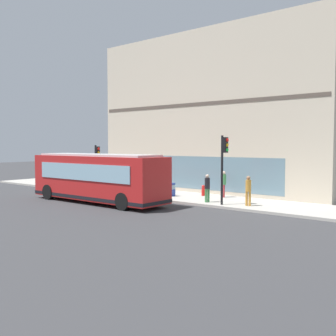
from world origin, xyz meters
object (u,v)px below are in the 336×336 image
Objects in this scene: fire_hydrant at (203,190)px; city_bus_nearside at (97,178)px; newspaper_vending_box at (171,189)px; traffic_light_down_block at (97,159)px; pedestrian_near_hydrant at (207,186)px; traffic_light_near_corner at (224,157)px; pedestrian_near_building_entrance at (248,189)px; pedestrian_walking_along_curb at (224,182)px.

city_bus_nearside is at bearing 145.54° from fire_hydrant.
fire_hydrant is at bearing -45.85° from newspaper_vending_box.
traffic_light_down_block reaches higher than city_bus_nearside.
traffic_light_near_corner is at bearing -102.25° from pedestrian_near_hydrant.
traffic_light_down_block reaches higher than pedestrian_near_building_entrance.
pedestrian_near_building_entrance is (-2.13, -4.48, 0.63)m from fire_hydrant.
traffic_light_near_corner is (3.28, -7.26, 1.41)m from city_bus_nearside.
traffic_light_down_block is (3.18, 3.70, 1.02)m from city_bus_nearside.
fire_hydrant is 0.43× the size of pedestrian_near_building_entrance.
newspaper_vending_box is at bearing 76.41° from pedestrian_near_hydrant.
pedestrian_near_building_entrance is at bearing -95.44° from newspaper_vending_box.
city_bus_nearside is 6.94m from pedestrian_near_hydrant.
city_bus_nearside is at bearing 150.52° from newspaper_vending_box.
city_bus_nearside is at bearing 120.93° from pedestrian_near_hydrant.
traffic_light_down_block is at bearing 92.98° from pedestrian_near_building_entrance.
pedestrian_near_building_entrance is 6.13m from newspaper_vending_box.
pedestrian_near_building_entrance is 2.63m from pedestrian_near_hydrant.
pedestrian_near_hydrant is 3.60m from newspaper_vending_box.
traffic_light_down_block is 4.69× the size of fire_hydrant.
pedestrian_walking_along_curb is at bearing -60.21° from newspaper_vending_box.
pedestrian_walking_along_curb is at bearing 30.43° from traffic_light_near_corner.
city_bus_nearside is 8.09m from traffic_light_near_corner.
traffic_light_near_corner is at bearing -89.51° from traffic_light_down_block.
pedestrian_walking_along_curb is 3.59m from newspaper_vending_box.
pedestrian_near_building_entrance is at bearing -84.38° from pedestrian_near_hydrant.
city_bus_nearside is at bearing 114.28° from traffic_light_near_corner.
city_bus_nearside reaches higher than newspaper_vending_box.
pedestrian_near_building_entrance is 3.80m from pedestrian_walking_along_curb.
newspaper_vending_box is at bearing -29.48° from city_bus_nearside.
pedestrian_near_building_entrance is (3.82, -8.56, -0.41)m from city_bus_nearside.
city_bus_nearside is 13.58× the size of fire_hydrant.
city_bus_nearside is 4.98m from traffic_light_down_block.
traffic_light_near_corner is 2.32× the size of pedestrian_walking_along_curb.
city_bus_nearside reaches higher than pedestrian_walking_along_curb.
traffic_light_near_corner is 4.49× the size of newspaper_vending_box.
fire_hydrant is 3.09m from pedestrian_near_hydrant.
fire_hydrant is (2.67, 3.18, -2.45)m from traffic_light_near_corner.
pedestrian_near_hydrant is at bearing -171.74° from pedestrian_walking_along_curb.
traffic_light_down_block is 1.99× the size of pedestrian_walking_along_curb.
pedestrian_near_building_entrance is at bearing -67.33° from traffic_light_near_corner.
fire_hydrant is 0.42× the size of pedestrian_walking_along_curb.
fire_hydrant is (2.77, -7.78, -2.06)m from traffic_light_down_block.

